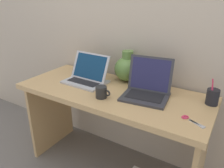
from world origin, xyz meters
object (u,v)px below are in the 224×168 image
Objects in this scene: laptop_right at (148,86)px; coffee_mug at (101,92)px; laptop_left at (87,75)px; green_vase at (127,68)px; scissors at (189,119)px; pen_cup at (213,97)px.

laptop_right is 0.32m from coffee_mug.
laptop_left is 0.51m from laptop_right.
laptop_left is 0.33m from green_vase.
coffee_mug is at bearing -177.97° from scissors.
laptop_left is 2.95× the size of coffee_mug.
laptop_left is 1.37× the size of green_vase.
green_vase reaches higher than pen_cup.
green_vase is 0.70m from scissors.
coffee_mug reaches higher than scissors.
laptop_right is 0.42m from pen_cup.
pen_cup is at bearing 12.48° from laptop_right.
laptop_right is (0.51, 0.02, 0.01)m from laptop_left.
scissors is (0.59, 0.02, -0.04)m from coffee_mug.
pen_cup is 1.25× the size of scissors.
laptop_right is at bearing -167.52° from pen_cup.
pen_cup is at bearing 74.46° from scissors.
laptop_right is 2.94× the size of coffee_mug.
coffee_mug is (-0.00, -0.38, -0.06)m from green_vase.
laptop_right is 1.91× the size of pen_cup.
green_vase is at bearing 36.77° from laptop_left.
laptop_right is 0.39m from scissors.
green_vase reaches higher than laptop_left.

